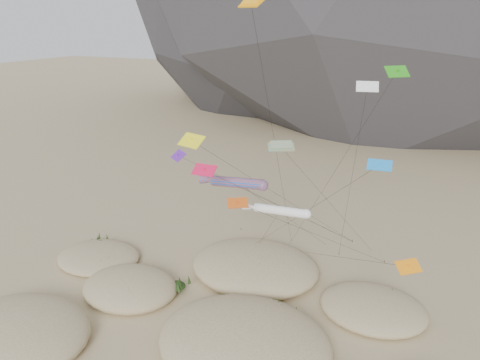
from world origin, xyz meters
The scene contains 9 objects.
ground centered at (0.00, 0.00, 0.00)m, with size 500.00×500.00×0.00m, color #CCB789.
dunes centered at (-1.08, 2.65, 0.75)m, with size 49.35×38.70×3.94m.
dune_grass centered at (-0.12, 3.41, 0.87)m, with size 41.23×26.92×1.57m.
kite_stakes centered at (2.46, 23.62, 0.15)m, with size 22.97×8.67×0.30m.
rainbow_tube_kite centered at (-2.24, 11.29, 12.41)m, with size 10.66×15.39×13.30m.
white_tube_kite centered at (2.55, 10.93, 10.34)m, with size 9.79×10.27×11.06m.
orange_parafoil centered at (-0.50, 11.33, 29.05)m, with size 2.68×14.71×29.96m.
multi_parafoil centered at (2.56, 11.82, 16.49)m, with size 8.81×15.91×17.15m.
delta_kites centered at (3.01, 10.26, 15.82)m, with size 27.04×22.68×24.21m.
Camera 1 is at (16.82, -29.03, 28.34)m, focal length 35.00 mm.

